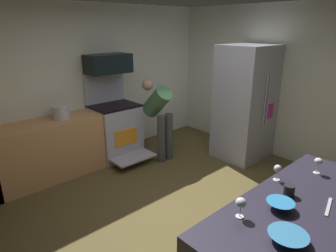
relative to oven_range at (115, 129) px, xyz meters
name	(u,v)px	position (x,y,z in m)	size (l,w,h in m)	color
ground_plane	(179,212)	(-0.34, -1.96, -0.52)	(5.20, 4.80, 0.02)	brown
wall_back	(84,84)	(-0.34, 0.38, 0.79)	(5.20, 0.12, 2.60)	silver
wall_right	(288,84)	(2.20, -1.96, 0.79)	(0.12, 4.80, 2.60)	silver
lower_cabinet_run	(45,151)	(-1.24, 0.02, -0.06)	(2.40, 0.60, 0.90)	tan
oven_range	(115,129)	(0.00, 0.00, 0.00)	(0.76, 1.02, 1.48)	#B2B1C1
microwave	(108,64)	(0.00, 0.10, 1.13)	(0.74, 0.38, 0.31)	black
refrigerator	(245,103)	(1.69, -1.49, 0.47)	(0.90, 0.79, 1.95)	#B0B1C5
person_cook	(159,113)	(0.54, -0.56, 0.32)	(0.31, 0.66, 1.37)	#464646
counter_island	(295,251)	(-0.46, -3.46, -0.06)	(1.98, 0.80, 0.90)	#2A2535
mixing_bowl_large	(288,238)	(-0.96, -3.58, 0.42)	(0.26, 0.26, 0.06)	teal
mixing_bowl_prep	(280,205)	(-0.66, -3.37, 0.43)	(0.21, 0.21, 0.07)	#2A7CB8
wine_glass_near	(278,169)	(-0.26, -3.13, 0.50)	(0.07, 0.07, 0.15)	silver
wine_glass_mid	(318,162)	(0.15, -3.32, 0.51)	(0.07, 0.07, 0.16)	silver
wine_glass_far	(241,203)	(-0.97, -3.22, 0.51)	(0.08, 0.08, 0.16)	silver
mug_coffee	(289,190)	(-0.42, -3.33, 0.44)	(0.09, 0.09, 0.09)	black
knife_chef	(328,207)	(-0.35, -3.62, 0.40)	(0.28, 0.02, 0.01)	#B7BABF
stock_pot	(61,112)	(-0.92, 0.02, 0.49)	(0.25, 0.25, 0.20)	silver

